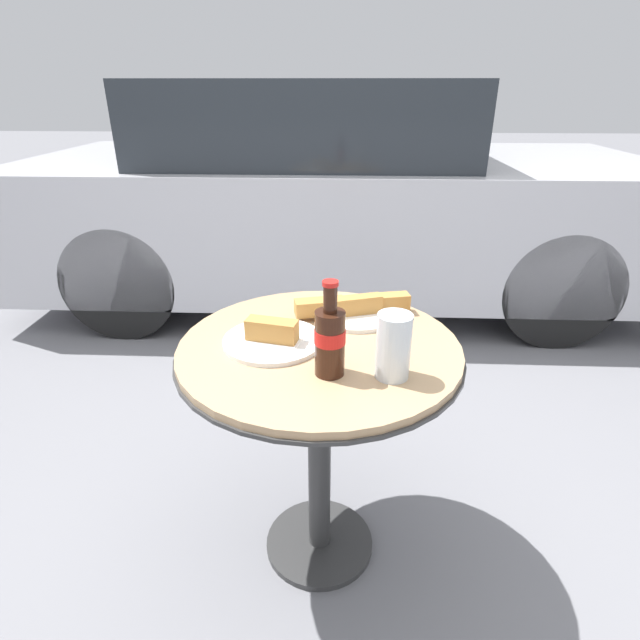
{
  "coord_description": "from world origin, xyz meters",
  "views": [
    {
      "loc": [
        0.05,
        -1.13,
        1.32
      ],
      "look_at": [
        0.0,
        0.04,
        0.77
      ],
      "focal_mm": 28.0,
      "sensor_mm": 36.0,
      "label": 1
    }
  ],
  "objects_px": {
    "bistro_table": "(319,389)",
    "lunch_plate_far": "(354,309)",
    "lunch_plate_near": "(273,338)",
    "cola_bottle_left": "(330,339)",
    "drinking_glass": "(393,349)",
    "parked_car": "(333,198)"
  },
  "relations": [
    {
      "from": "cola_bottle_left",
      "to": "parked_car",
      "type": "distance_m",
      "value": 2.35
    },
    {
      "from": "drinking_glass",
      "to": "parked_car",
      "type": "height_order",
      "value": "parked_car"
    },
    {
      "from": "cola_bottle_left",
      "to": "lunch_plate_far",
      "type": "relative_size",
      "value": 0.68
    },
    {
      "from": "bistro_table",
      "to": "lunch_plate_near",
      "type": "distance_m",
      "value": 0.19
    },
    {
      "from": "bistro_table",
      "to": "parked_car",
      "type": "bearing_deg",
      "value": 90.31
    },
    {
      "from": "lunch_plate_far",
      "to": "parked_car",
      "type": "xyz_separation_m",
      "value": [
        -0.1,
        2.03,
        -0.1
      ]
    },
    {
      "from": "bistro_table",
      "to": "lunch_plate_far",
      "type": "bearing_deg",
      "value": 62.09
    },
    {
      "from": "bistro_table",
      "to": "lunch_plate_far",
      "type": "relative_size",
      "value": 2.21
    },
    {
      "from": "lunch_plate_far",
      "to": "parked_car",
      "type": "bearing_deg",
      "value": 92.88
    },
    {
      "from": "lunch_plate_near",
      "to": "lunch_plate_far",
      "type": "xyz_separation_m",
      "value": [
        0.21,
        0.17,
        0.01
      ]
    },
    {
      "from": "lunch_plate_near",
      "to": "lunch_plate_far",
      "type": "distance_m",
      "value": 0.27
    },
    {
      "from": "bistro_table",
      "to": "parked_car",
      "type": "relative_size",
      "value": 0.19
    },
    {
      "from": "bistro_table",
      "to": "drinking_glass",
      "type": "distance_m",
      "value": 0.31
    },
    {
      "from": "lunch_plate_near",
      "to": "lunch_plate_far",
      "type": "relative_size",
      "value": 0.77
    },
    {
      "from": "lunch_plate_far",
      "to": "parked_car",
      "type": "distance_m",
      "value": 2.04
    },
    {
      "from": "drinking_glass",
      "to": "parked_car",
      "type": "distance_m",
      "value": 2.36
    },
    {
      "from": "cola_bottle_left",
      "to": "drinking_glass",
      "type": "xyz_separation_m",
      "value": [
        0.14,
        -0.0,
        -0.02
      ]
    },
    {
      "from": "bistro_table",
      "to": "cola_bottle_left",
      "type": "relative_size",
      "value": 3.25
    },
    {
      "from": "drinking_glass",
      "to": "lunch_plate_near",
      "type": "xyz_separation_m",
      "value": [
        -0.29,
        0.14,
        -0.05
      ]
    },
    {
      "from": "drinking_glass",
      "to": "lunch_plate_far",
      "type": "relative_size",
      "value": 0.46
    },
    {
      "from": "parked_car",
      "to": "cola_bottle_left",
      "type": "bearing_deg",
      "value": -88.98
    },
    {
      "from": "lunch_plate_far",
      "to": "parked_car",
      "type": "relative_size",
      "value": 0.09
    }
  ]
}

